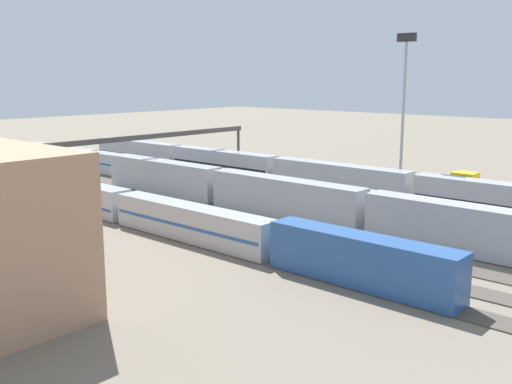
{
  "coord_description": "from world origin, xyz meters",
  "views": [
    {
      "loc": [
        -45.91,
        59.58,
        17.79
      ],
      "look_at": [
        5.98,
        1.59,
        2.5
      ],
      "focal_mm": 41.33,
      "sensor_mm": 36.0,
      "label": 1
    }
  ],
  "objects_px": {
    "train_on_track_7": "(178,219)",
    "train_on_track_4": "(367,212)",
    "train_on_track_1": "(276,172)",
    "signal_gantry": "(154,140)",
    "train_on_track_0": "(484,197)",
    "train_on_track_3": "(281,192)",
    "light_mast_0": "(404,92)"
  },
  "relations": [
    {
      "from": "train_on_track_0",
      "to": "train_on_track_3",
      "type": "distance_m",
      "value": 27.0
    },
    {
      "from": "train_on_track_7",
      "to": "train_on_track_3",
      "type": "bearing_deg",
      "value": -85.88
    },
    {
      "from": "train_on_track_0",
      "to": "train_on_track_7",
      "type": "xyz_separation_m",
      "value": [
        21.02,
        35.0,
        -0.07
      ]
    },
    {
      "from": "train_on_track_3",
      "to": "signal_gantry",
      "type": "bearing_deg",
      "value": 5.85
    },
    {
      "from": "train_on_track_4",
      "to": "train_on_track_3",
      "type": "bearing_deg",
      "value": -16.58
    },
    {
      "from": "train_on_track_1",
      "to": "train_on_track_3",
      "type": "bearing_deg",
      "value": 133.1
    },
    {
      "from": "train_on_track_4",
      "to": "signal_gantry",
      "type": "height_order",
      "value": "signal_gantry"
    },
    {
      "from": "train_on_track_3",
      "to": "train_on_track_7",
      "type": "height_order",
      "value": "same"
    },
    {
      "from": "signal_gantry",
      "to": "train_on_track_3",
      "type": "bearing_deg",
      "value": -174.15
    },
    {
      "from": "train_on_track_7",
      "to": "signal_gantry",
      "type": "xyz_separation_m",
      "value": [
        25.85,
        -17.5,
        5.64
      ]
    },
    {
      "from": "light_mast_0",
      "to": "train_on_track_3",
      "type": "bearing_deg",
      "value": 63.01
    },
    {
      "from": "train_on_track_0",
      "to": "signal_gantry",
      "type": "xyz_separation_m",
      "value": [
        46.86,
        17.5,
        5.58
      ]
    },
    {
      "from": "light_mast_0",
      "to": "signal_gantry",
      "type": "bearing_deg",
      "value": 30.87
    },
    {
      "from": "train_on_track_1",
      "to": "train_on_track_4",
      "type": "distance_m",
      "value": 30.15
    },
    {
      "from": "train_on_track_1",
      "to": "light_mast_0",
      "type": "distance_m",
      "value": 23.52
    },
    {
      "from": "train_on_track_4",
      "to": "train_on_track_7",
      "type": "bearing_deg",
      "value": 44.34
    },
    {
      "from": "train_on_track_7",
      "to": "train_on_track_4",
      "type": "bearing_deg",
      "value": -135.66
    },
    {
      "from": "train_on_track_4",
      "to": "train_on_track_7",
      "type": "height_order",
      "value": "train_on_track_4"
    },
    {
      "from": "train_on_track_0",
      "to": "train_on_track_1",
      "type": "distance_m",
      "value": 32.21
    },
    {
      "from": "train_on_track_0",
      "to": "signal_gantry",
      "type": "relative_size",
      "value": 0.25
    },
    {
      "from": "train_on_track_4",
      "to": "light_mast_0",
      "type": "distance_m",
      "value": 27.03
    },
    {
      "from": "train_on_track_0",
      "to": "train_on_track_3",
      "type": "xyz_separation_m",
      "value": [
        22.45,
        15.0,
        -0.11
      ]
    },
    {
      "from": "train_on_track_0",
      "to": "train_on_track_7",
      "type": "bearing_deg",
      "value": 59.02
    },
    {
      "from": "train_on_track_3",
      "to": "train_on_track_4",
      "type": "bearing_deg",
      "value": 163.42
    },
    {
      "from": "light_mast_0",
      "to": "signal_gantry",
      "type": "xyz_separation_m",
      "value": [
        33.26,
        19.88,
        -7.79
      ]
    },
    {
      "from": "train_on_track_7",
      "to": "light_mast_0",
      "type": "xyz_separation_m",
      "value": [
        -7.41,
        -37.38,
        13.44
      ]
    },
    {
      "from": "train_on_track_0",
      "to": "light_mast_0",
      "type": "relative_size",
      "value": 0.42
    },
    {
      "from": "train_on_track_1",
      "to": "light_mast_0",
      "type": "xyz_separation_m",
      "value": [
        -18.21,
        -7.38,
        12.92
      ]
    },
    {
      "from": "train_on_track_0",
      "to": "train_on_track_1",
      "type": "height_order",
      "value": "same"
    },
    {
      "from": "signal_gantry",
      "to": "train_on_track_4",
      "type": "bearing_deg",
      "value": 176.53
    },
    {
      "from": "train_on_track_0",
      "to": "signal_gantry",
      "type": "distance_m",
      "value": 50.33
    },
    {
      "from": "train_on_track_1",
      "to": "signal_gantry",
      "type": "xyz_separation_m",
      "value": [
        15.05,
        12.5,
        5.13
      ]
    }
  ]
}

